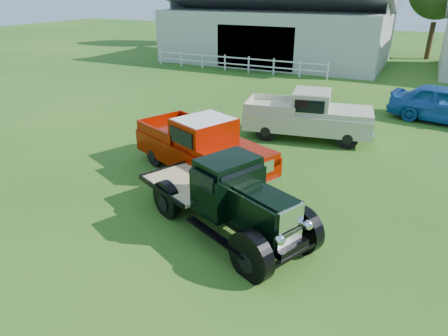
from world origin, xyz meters
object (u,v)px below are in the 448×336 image
at_px(red_pickup, 202,146).
at_px(misc_car_blue, 448,105).
at_px(vintage_flatbed, 225,194).
at_px(white_pickup, 308,115).

relative_size(red_pickup, misc_car_blue, 1.08).
distance_m(vintage_flatbed, red_pickup, 3.58).
relative_size(vintage_flatbed, misc_car_blue, 1.02).
distance_m(vintage_flatbed, misc_car_blue, 13.99).
distance_m(red_pickup, misc_car_blue, 12.66).
height_order(red_pickup, white_pickup, red_pickup).
bearing_deg(vintage_flatbed, misc_car_blue, 91.77).
bearing_deg(misc_car_blue, red_pickup, 154.14).
relative_size(vintage_flatbed, white_pickup, 0.97).
bearing_deg(vintage_flatbed, white_pickup, 114.48).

